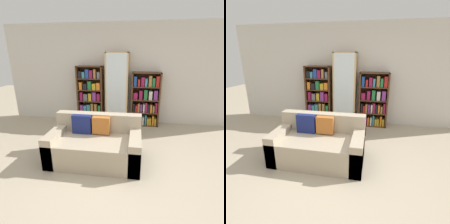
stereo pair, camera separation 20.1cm
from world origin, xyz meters
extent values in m
plane|color=tan|center=(0.00, 0.00, 0.00)|extent=(16.00, 16.00, 0.00)
cube|color=beige|center=(0.00, 2.59, 1.35)|extent=(6.79, 0.06, 2.70)
cube|color=tan|center=(-0.34, 0.45, 0.23)|extent=(1.65, 0.89, 0.45)
cube|color=tan|center=(-0.34, 0.79, 0.63)|extent=(1.65, 0.20, 0.36)
cube|color=tan|center=(-1.06, 0.45, 0.29)|extent=(0.20, 0.89, 0.57)
cube|color=tan|center=(0.39, 0.45, 0.29)|extent=(0.20, 0.89, 0.57)
cube|color=navy|center=(-0.63, 0.63, 0.63)|extent=(0.36, 0.12, 0.36)
cube|color=#B76628|center=(-0.26, 0.63, 0.63)|extent=(0.32, 0.12, 0.32)
cube|color=#4C2D19|center=(-1.25, 2.38, 0.80)|extent=(0.04, 0.32, 1.60)
cube|color=#4C2D19|center=(-0.58, 2.38, 0.80)|extent=(0.04, 0.32, 1.60)
cube|color=#4C2D19|center=(-0.92, 2.38, 1.59)|extent=(0.72, 0.32, 0.02)
cube|color=#4C2D19|center=(-0.92, 2.38, 0.01)|extent=(0.72, 0.32, 0.02)
cube|color=#4C2D19|center=(-0.92, 2.53, 0.80)|extent=(0.72, 0.01, 1.60)
cube|color=#4C2D19|center=(-0.92, 2.38, 0.33)|extent=(0.64, 0.32, 0.02)
cube|color=#4C2D19|center=(-0.92, 2.38, 0.65)|extent=(0.64, 0.32, 0.02)
cube|color=#4C2D19|center=(-0.92, 2.38, 0.96)|extent=(0.64, 0.32, 0.02)
cube|color=#4C2D19|center=(-0.92, 2.38, 1.27)|extent=(0.64, 0.32, 0.02)
cube|color=#1E4293|center=(-1.19, 2.37, 0.12)|extent=(0.04, 0.24, 0.18)
cube|color=gold|center=(-1.12, 2.37, 0.15)|extent=(0.05, 0.24, 0.25)
cube|color=#1E4293|center=(-1.05, 2.37, 0.12)|extent=(0.06, 0.24, 0.19)
cube|color=#5B5B60|center=(-0.98, 2.37, 0.11)|extent=(0.05, 0.24, 0.17)
cube|color=teal|center=(-0.92, 2.37, 0.13)|extent=(0.06, 0.24, 0.21)
cube|color=olive|center=(-0.85, 2.37, 0.13)|extent=(0.05, 0.24, 0.21)
cube|color=#1E4293|center=(-0.77, 2.37, 0.12)|extent=(0.05, 0.24, 0.20)
cube|color=olive|center=(-0.71, 2.37, 0.11)|extent=(0.06, 0.24, 0.16)
cube|color=orange|center=(-0.64, 2.37, 0.13)|extent=(0.05, 0.24, 0.22)
cube|color=#7A3384|center=(-1.17, 2.37, 0.44)|extent=(0.08, 0.24, 0.18)
cube|color=teal|center=(-1.07, 2.37, 0.43)|extent=(0.08, 0.24, 0.16)
cube|color=teal|center=(-0.96, 2.37, 0.44)|extent=(0.09, 0.24, 0.19)
cube|color=olive|center=(-0.86, 2.37, 0.46)|extent=(0.06, 0.24, 0.23)
cube|color=olive|center=(-0.76, 2.37, 0.46)|extent=(0.07, 0.24, 0.23)
cube|color=#237038|center=(-0.66, 2.37, 0.44)|extent=(0.07, 0.24, 0.18)
cube|color=#8E1947|center=(-1.16, 2.37, 0.78)|extent=(0.08, 0.24, 0.24)
cube|color=#5B5B60|center=(-1.04, 2.37, 0.75)|extent=(0.11, 0.24, 0.19)
cube|color=gold|center=(-0.91, 2.37, 0.76)|extent=(0.08, 0.24, 0.21)
cube|color=#7A3384|center=(-0.79, 2.37, 0.78)|extent=(0.10, 0.24, 0.25)
cube|color=#8E1947|center=(-0.67, 2.37, 0.76)|extent=(0.08, 0.24, 0.20)
cube|color=orange|center=(-1.16, 2.37, 1.07)|extent=(0.08, 0.24, 0.20)
cube|color=black|center=(-1.04, 2.37, 1.05)|extent=(0.11, 0.24, 0.17)
cube|color=#237038|center=(-0.91, 2.37, 1.09)|extent=(0.09, 0.24, 0.23)
cube|color=gold|center=(-0.79, 2.37, 1.05)|extent=(0.10, 0.24, 0.17)
cube|color=orange|center=(-0.67, 2.37, 1.07)|extent=(0.10, 0.24, 0.19)
cube|color=black|center=(-1.17, 2.37, 1.37)|extent=(0.09, 0.24, 0.19)
cube|color=teal|center=(-1.07, 2.37, 1.36)|extent=(0.07, 0.24, 0.17)
cube|color=#1E4293|center=(-0.97, 2.37, 1.40)|extent=(0.09, 0.24, 0.24)
cube|color=#8E1947|center=(-0.86, 2.37, 1.39)|extent=(0.09, 0.24, 0.21)
cube|color=olive|center=(-0.76, 2.37, 1.40)|extent=(0.06, 0.24, 0.24)
cube|color=#5B5B60|center=(-0.65, 2.37, 1.37)|extent=(0.08, 0.24, 0.17)
cube|color=tan|center=(-0.44, 2.36, 0.98)|extent=(0.04, 0.36, 1.96)
cube|color=tan|center=(0.12, 2.36, 0.98)|extent=(0.04, 0.36, 1.96)
cube|color=tan|center=(-0.16, 2.36, 1.95)|extent=(0.60, 0.36, 0.02)
cube|color=tan|center=(-0.16, 2.36, 0.01)|extent=(0.60, 0.36, 0.02)
cube|color=tan|center=(-0.16, 2.53, 0.98)|extent=(0.60, 0.01, 1.96)
cube|color=silver|center=(-0.16, 2.18, 0.98)|extent=(0.52, 0.01, 1.93)
cube|color=tan|center=(-0.16, 2.36, 0.34)|extent=(0.52, 0.32, 0.02)
cube|color=tan|center=(-0.16, 2.36, 0.66)|extent=(0.52, 0.32, 0.02)
cube|color=tan|center=(-0.16, 2.36, 0.98)|extent=(0.52, 0.32, 0.02)
cube|color=tan|center=(-0.16, 2.36, 1.30)|extent=(0.52, 0.32, 0.02)
cube|color=tan|center=(-0.16, 2.36, 1.61)|extent=(0.52, 0.32, 0.02)
cylinder|color=silver|center=(-0.36, 2.37, 0.07)|extent=(0.01, 0.01, 0.09)
cone|color=silver|center=(-0.36, 2.37, 0.16)|extent=(0.06, 0.06, 0.11)
cylinder|color=silver|center=(-0.28, 2.35, 0.07)|extent=(0.01, 0.01, 0.09)
cone|color=silver|center=(-0.28, 2.35, 0.16)|extent=(0.06, 0.06, 0.11)
cylinder|color=silver|center=(-0.20, 2.35, 0.07)|extent=(0.01, 0.01, 0.09)
cone|color=silver|center=(-0.20, 2.35, 0.16)|extent=(0.06, 0.06, 0.11)
cylinder|color=silver|center=(-0.12, 2.34, 0.07)|extent=(0.01, 0.01, 0.09)
cone|color=silver|center=(-0.12, 2.34, 0.16)|extent=(0.06, 0.06, 0.11)
cylinder|color=silver|center=(-0.04, 2.35, 0.07)|extent=(0.01, 0.01, 0.09)
cone|color=silver|center=(-0.04, 2.35, 0.16)|extent=(0.06, 0.06, 0.11)
cylinder|color=silver|center=(0.04, 2.37, 0.07)|extent=(0.01, 0.01, 0.09)
cone|color=silver|center=(0.04, 2.37, 0.16)|extent=(0.06, 0.06, 0.11)
cylinder|color=silver|center=(-0.36, 2.35, 0.39)|extent=(0.01, 0.01, 0.07)
cone|color=silver|center=(-0.36, 2.35, 0.46)|extent=(0.06, 0.06, 0.08)
cylinder|color=silver|center=(-0.28, 2.37, 0.39)|extent=(0.01, 0.01, 0.07)
cone|color=silver|center=(-0.28, 2.37, 0.46)|extent=(0.06, 0.06, 0.08)
cylinder|color=silver|center=(-0.20, 2.36, 0.39)|extent=(0.01, 0.01, 0.07)
cone|color=silver|center=(-0.20, 2.36, 0.46)|extent=(0.06, 0.06, 0.08)
cylinder|color=silver|center=(-0.12, 2.35, 0.39)|extent=(0.01, 0.01, 0.07)
cone|color=silver|center=(-0.12, 2.35, 0.46)|extent=(0.06, 0.06, 0.08)
cylinder|color=silver|center=(-0.04, 2.38, 0.39)|extent=(0.01, 0.01, 0.07)
cone|color=silver|center=(-0.04, 2.38, 0.46)|extent=(0.06, 0.06, 0.08)
cylinder|color=silver|center=(0.04, 2.37, 0.39)|extent=(0.01, 0.01, 0.07)
cone|color=silver|center=(0.04, 2.37, 0.46)|extent=(0.06, 0.06, 0.08)
cylinder|color=silver|center=(-0.32, 2.36, 0.71)|extent=(0.01, 0.01, 0.08)
cone|color=silver|center=(-0.32, 2.36, 0.80)|extent=(0.09, 0.09, 0.10)
cylinder|color=silver|center=(-0.16, 2.35, 0.71)|extent=(0.01, 0.01, 0.08)
cone|color=silver|center=(-0.16, 2.35, 0.80)|extent=(0.09, 0.09, 0.10)
cylinder|color=silver|center=(0.00, 2.36, 0.71)|extent=(0.01, 0.01, 0.08)
cone|color=silver|center=(0.00, 2.36, 0.80)|extent=(0.09, 0.09, 0.10)
cylinder|color=silver|center=(-0.32, 2.36, 1.03)|extent=(0.01, 0.01, 0.08)
cone|color=silver|center=(-0.32, 2.36, 1.12)|extent=(0.09, 0.09, 0.10)
cylinder|color=silver|center=(-0.16, 2.36, 1.03)|extent=(0.01, 0.01, 0.08)
cone|color=silver|center=(-0.16, 2.36, 1.12)|extent=(0.09, 0.09, 0.10)
cylinder|color=silver|center=(0.00, 2.34, 1.03)|extent=(0.01, 0.01, 0.08)
cone|color=silver|center=(0.00, 2.34, 1.12)|extent=(0.09, 0.09, 0.10)
cylinder|color=silver|center=(-0.35, 2.35, 1.34)|extent=(0.01, 0.01, 0.07)
cone|color=silver|center=(-0.35, 2.35, 1.42)|extent=(0.07, 0.07, 0.08)
cylinder|color=silver|center=(-0.26, 2.35, 1.34)|extent=(0.01, 0.01, 0.07)
cone|color=silver|center=(-0.26, 2.35, 1.42)|extent=(0.07, 0.07, 0.08)
cylinder|color=silver|center=(-0.16, 2.34, 1.34)|extent=(0.01, 0.01, 0.07)
cone|color=silver|center=(-0.16, 2.34, 1.42)|extent=(0.07, 0.07, 0.08)
cylinder|color=silver|center=(-0.07, 2.37, 1.34)|extent=(0.01, 0.01, 0.07)
cone|color=silver|center=(-0.07, 2.37, 1.42)|extent=(0.07, 0.07, 0.08)
cylinder|color=silver|center=(0.03, 2.37, 1.34)|extent=(0.01, 0.01, 0.07)
cone|color=silver|center=(0.03, 2.37, 1.42)|extent=(0.07, 0.07, 0.08)
cylinder|color=silver|center=(-0.35, 2.34, 1.67)|extent=(0.01, 0.01, 0.08)
cone|color=silver|center=(-0.35, 2.34, 1.76)|extent=(0.07, 0.07, 0.10)
cylinder|color=silver|center=(-0.26, 2.35, 1.67)|extent=(0.01, 0.01, 0.08)
cone|color=silver|center=(-0.26, 2.35, 1.76)|extent=(0.07, 0.07, 0.10)
cylinder|color=silver|center=(-0.16, 2.36, 1.67)|extent=(0.01, 0.01, 0.08)
cone|color=silver|center=(-0.16, 2.36, 1.76)|extent=(0.07, 0.07, 0.10)
cylinder|color=silver|center=(-0.07, 2.36, 1.67)|extent=(0.01, 0.01, 0.08)
cone|color=silver|center=(-0.07, 2.36, 1.76)|extent=(0.07, 0.07, 0.10)
cylinder|color=silver|center=(0.03, 2.37, 1.67)|extent=(0.01, 0.01, 0.08)
cone|color=silver|center=(0.03, 2.37, 1.76)|extent=(0.07, 0.07, 0.10)
cube|color=#4C2D19|center=(0.25, 2.38, 0.73)|extent=(0.04, 0.32, 1.46)
cube|color=#4C2D19|center=(0.97, 2.38, 0.73)|extent=(0.04, 0.32, 1.46)
cube|color=#4C2D19|center=(0.61, 2.38, 1.45)|extent=(0.76, 0.32, 0.02)
cube|color=#4C2D19|center=(0.61, 2.38, 0.01)|extent=(0.76, 0.32, 0.02)
cube|color=#4C2D19|center=(0.61, 2.53, 0.73)|extent=(0.76, 0.01, 1.46)
cube|color=#4C2D19|center=(0.61, 2.38, 0.38)|extent=(0.68, 0.32, 0.02)
cube|color=#4C2D19|center=(0.61, 2.38, 0.73)|extent=(0.68, 0.32, 0.02)
cube|color=#4C2D19|center=(0.61, 2.38, 1.08)|extent=(0.68, 0.32, 0.02)
cube|color=#8E1947|center=(0.31, 2.37, 0.15)|extent=(0.04, 0.24, 0.26)
cube|color=#1E4293|center=(0.38, 2.37, 0.17)|extent=(0.04, 0.24, 0.29)
cube|color=#8E1947|center=(0.44, 2.37, 0.13)|extent=(0.05, 0.24, 0.21)
cube|color=orange|center=(0.51, 2.37, 0.13)|extent=(0.04, 0.24, 0.22)
cube|color=beige|center=(0.58, 2.37, 0.13)|extent=(0.05, 0.24, 0.22)
cube|color=teal|center=(0.65, 2.37, 0.17)|extent=(0.04, 0.24, 0.28)
cube|color=gold|center=(0.71, 2.37, 0.12)|extent=(0.06, 0.24, 0.19)
cube|color=gold|center=(0.77, 2.37, 0.12)|extent=(0.05, 0.24, 0.20)
cube|color=orange|center=(0.84, 2.37, 0.16)|extent=(0.05, 0.24, 0.27)
cube|color=gold|center=(0.91, 2.37, 0.12)|extent=(0.05, 0.24, 0.20)
cube|color=black|center=(0.31, 2.37, 0.51)|extent=(0.04, 0.24, 0.24)
cube|color=#AD231E|center=(0.38, 2.37, 0.48)|extent=(0.05, 0.24, 0.19)
cube|color=olive|center=(0.44, 2.37, 0.51)|extent=(0.05, 0.24, 0.24)
cube|color=#7A3384|center=(0.51, 2.37, 0.50)|extent=(0.05, 0.24, 0.22)
cube|color=beige|center=(0.58, 2.37, 0.50)|extent=(0.04, 0.24, 0.22)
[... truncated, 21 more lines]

